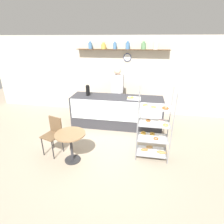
# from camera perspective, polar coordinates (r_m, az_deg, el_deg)

# --- Properties ---
(ground_plane) EXTENTS (14.00, 14.00, 0.00)m
(ground_plane) POSITION_cam_1_polar(r_m,az_deg,el_deg) (4.58, -0.98, -11.61)
(ground_plane) COLOR gray
(back_wall) EXTENTS (10.00, 0.30, 2.70)m
(back_wall) POSITION_cam_1_polar(r_m,az_deg,el_deg) (6.40, 3.32, 11.88)
(back_wall) COLOR beige
(back_wall) RESTS_ON ground_plane
(display_counter) EXTENTS (2.77, 0.76, 0.96)m
(display_counter) POSITION_cam_1_polar(r_m,az_deg,el_deg) (5.45, 1.49, 0.10)
(display_counter) COLOR #333338
(display_counter) RESTS_ON ground_plane
(pastry_rack) EXTENTS (0.73, 0.49, 1.65)m
(pastry_rack) POSITION_cam_1_polar(r_m,az_deg,el_deg) (4.04, 13.45, -5.81)
(pastry_rack) COLOR gray
(pastry_rack) RESTS_ON ground_plane
(person_worker) EXTENTS (0.39, 0.23, 1.74)m
(person_worker) POSITION_cam_1_polar(r_m,az_deg,el_deg) (5.89, 1.75, 6.88)
(person_worker) COLOR #282833
(person_worker) RESTS_ON ground_plane
(cafe_table) EXTENTS (0.66, 0.66, 0.70)m
(cafe_table) POSITION_cam_1_polar(r_m,az_deg,el_deg) (3.99, -13.32, -9.04)
(cafe_table) COLOR #262628
(cafe_table) RESTS_ON ground_plane
(cafe_chair) EXTENTS (0.48, 0.48, 0.90)m
(cafe_chair) POSITION_cam_1_polar(r_m,az_deg,el_deg) (4.38, -18.55, -6.07)
(cafe_chair) COLOR black
(cafe_chair) RESTS_ON ground_plane
(coffee_carafe) EXTENTS (0.12, 0.12, 0.33)m
(coffee_carafe) POSITION_cam_1_polar(r_m,az_deg,el_deg) (5.46, -7.93, 7.04)
(coffee_carafe) COLOR black
(coffee_carafe) RESTS_ON display_counter
(donut_tray_counter) EXTENTS (0.39, 0.33, 0.05)m
(donut_tray_counter) POSITION_cam_1_polar(r_m,az_deg,el_deg) (5.20, 6.50, 4.65)
(donut_tray_counter) COLOR silver
(donut_tray_counter) RESTS_ON display_counter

